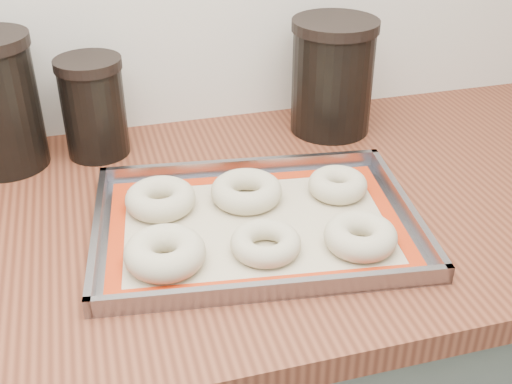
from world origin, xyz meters
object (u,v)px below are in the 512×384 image
object	(u,v)px
bagel_back_right	(338,185)
canister_right	(332,76)
bagel_back_left	(160,199)
bagel_front_right	(360,236)
bagel_front_left	(165,253)
bagel_back_mid	(246,191)
baking_tray	(256,223)
canister_mid	(94,107)
bagel_front_mid	(266,243)

from	to	relation	value
bagel_back_right	canister_right	size ratio (longest dim) A/B	0.44
bagel_back_left	bagel_front_right	bearing A→B (deg)	-34.40
bagel_front_left	bagel_back_left	bearing A→B (deg)	84.14
bagel_back_mid	canister_right	bearing A→B (deg)	44.59
bagel_front_left	bagel_back_left	world-z (taller)	bagel_front_left
baking_tray	bagel_back_mid	world-z (taller)	bagel_back_mid
bagel_front_left	bagel_back_mid	bearing A→B (deg)	41.32
bagel_back_right	canister_mid	bearing A→B (deg)	143.96
bagel_front_mid	bagel_back_right	size ratio (longest dim) A/B	1.05
bagel_front_mid	bagel_back_mid	world-z (taller)	bagel_back_mid
bagel_back_left	bagel_back_right	distance (m)	0.27
bagel_front_left	canister_right	xyz separation A→B (m)	(0.36, 0.34, 0.08)
bagel_front_right	bagel_front_mid	bearing A→B (deg)	169.80
baking_tray	canister_right	xyz separation A→B (m)	(0.22, 0.28, 0.10)
baking_tray	bagel_front_right	size ratio (longest dim) A/B	4.97
bagel_front_right	bagel_back_mid	bearing A→B (deg)	126.96
bagel_front_mid	bagel_front_right	xyz separation A→B (m)	(0.13, -0.02, 0.00)
bagel_front_right	canister_right	distance (m)	0.40
bagel_front_right	bagel_back_right	world-z (taller)	bagel_front_right
canister_right	canister_mid	bearing A→B (deg)	177.65
bagel_front_left	bagel_front_right	size ratio (longest dim) A/B	1.08
bagel_front_left	bagel_back_mid	world-z (taller)	bagel_front_left
bagel_front_left	bagel_front_mid	world-z (taller)	bagel_front_left
canister_mid	canister_right	bearing A→B (deg)	-2.35
bagel_back_left	bagel_front_mid	bearing A→B (deg)	-50.64
baking_tray	bagel_front_right	bearing A→B (deg)	-36.54
bagel_back_right	bagel_front_mid	bearing A→B (deg)	-142.32
baking_tray	bagel_back_left	distance (m)	0.15
bagel_back_mid	bagel_front_mid	bearing A→B (deg)	-93.81
bagel_back_mid	bagel_front_left	bearing A→B (deg)	-138.68
bagel_front_right	bagel_back_left	xyz separation A→B (m)	(-0.25, 0.17, 0.00)
bagel_front_mid	bagel_front_right	bearing A→B (deg)	-10.20
bagel_front_right	bagel_back_left	size ratio (longest dim) A/B	0.95
bagel_front_mid	bagel_back_mid	xyz separation A→B (m)	(0.01, 0.14, 0.00)
bagel_back_mid	canister_right	world-z (taller)	canister_right
bagel_back_left	bagel_back_mid	world-z (taller)	same
baking_tray	bagel_front_mid	size ratio (longest dim) A/B	5.20
bagel_front_left	canister_mid	xyz separation A→B (m)	(-0.06, 0.36, 0.06)
bagel_back_mid	bagel_back_right	world-z (taller)	same
bagel_back_right	baking_tray	bearing A→B (deg)	-161.57
bagel_front_left	bagel_back_mid	xyz separation A→B (m)	(0.14, 0.13, -0.00)
baking_tray	bagel_back_right	world-z (taller)	bagel_back_right
bagel_front_left	bagel_front_mid	bearing A→B (deg)	-3.59
bagel_back_left	canister_mid	world-z (taller)	canister_mid
bagel_back_left	canister_right	distance (m)	0.41
baking_tray	bagel_back_left	size ratio (longest dim) A/B	4.74
bagel_back_mid	canister_mid	distance (m)	0.32
bagel_front_right	bagel_back_mid	xyz separation A→B (m)	(-0.12, 0.16, -0.00)
canister_mid	canister_right	xyz separation A→B (m)	(0.43, -0.02, 0.02)
bagel_front_right	canister_mid	size ratio (longest dim) A/B	0.58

